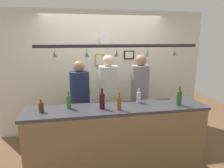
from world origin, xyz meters
TOP-DOWN VIEW (x-y plane):
  - ground_plane at (0.00, 0.00)m, footprint 8.00×8.00m
  - back_wall at (0.00, 1.10)m, footprint 4.40×0.06m
  - bar_counter at (0.00, -0.51)m, footprint 2.70×0.55m
  - overhead_glass_rack at (0.00, -0.30)m, footprint 2.20×0.36m
  - hanging_wineglass_far_left at (-0.86, -0.26)m, footprint 0.07×0.07m
  - hanging_wineglass_left at (-0.43, -0.31)m, footprint 0.07×0.07m
  - hanging_wineglass_center_left at (0.00, -0.27)m, footprint 0.07×0.07m
  - hanging_wineglass_center at (0.44, -0.35)m, footprint 0.07×0.07m
  - hanging_wineglass_center_right at (0.88, -0.31)m, footprint 0.07×0.07m
  - person_left_navy_shirt at (-0.53, 0.34)m, footprint 0.34×0.34m
  - person_middle_white_patterned_shirt at (-0.02, 0.34)m, footprint 0.34×0.34m
  - person_right_grey_shirt at (0.57, 0.34)m, footprint 0.34×0.34m
  - bottle_beer_amber_tall at (-0.00, -0.46)m, footprint 0.06×0.06m
  - bottle_wine_dark_red at (-0.23, -0.37)m, footprint 0.08×0.08m
  - bottle_soda_clear at (0.37, -0.20)m, footprint 0.06×0.06m
  - bottle_beer_green_import at (-0.71, -0.27)m, footprint 0.06×0.06m
  - bottle_beer_brown_stubby at (-1.08, -0.35)m, footprint 0.07×0.07m
  - bottle_champagne_green at (0.94, -0.44)m, footprint 0.08×0.08m
  - picture_frame_crest at (-0.09, 1.06)m, footprint 0.18×0.02m
  - picture_frame_upper_small at (0.55, 1.06)m, footprint 0.22×0.02m
  - wall_clock at (0.03, 1.05)m, footprint 0.22×0.03m

SIDE VIEW (x-z plane):
  - ground_plane at x=0.00m, z-range 0.00..0.00m
  - bar_counter at x=0.00m, z-range 0.18..1.21m
  - person_left_navy_shirt at x=-0.53m, z-range 0.17..1.83m
  - person_right_grey_shirt at x=0.57m, z-range 0.18..1.93m
  - person_middle_white_patterned_shirt at x=-0.02m, z-range 0.18..1.93m
  - bottle_beer_brown_stubby at x=-1.08m, z-range 1.01..1.19m
  - bottle_soda_clear at x=0.37m, z-range 1.01..1.24m
  - bottle_beer_amber_tall at x=0.00m, z-range 1.00..1.26m
  - bottle_beer_green_import at x=-0.71m, z-range 1.01..1.27m
  - bottle_wine_dark_red at x=-0.23m, z-range 1.00..1.30m
  - bottle_champagne_green at x=0.94m, z-range 1.00..1.30m
  - back_wall at x=0.00m, z-range 0.00..2.60m
  - picture_frame_crest at x=-0.09m, z-range 1.46..1.72m
  - picture_frame_upper_small at x=0.55m, z-range 1.60..1.78m
  - hanging_wineglass_far_left at x=-0.86m, z-range 1.75..1.88m
  - hanging_wineglass_left at x=-0.43m, z-range 1.75..1.88m
  - hanging_wineglass_center_left at x=0.00m, z-range 1.75..1.88m
  - hanging_wineglass_center at x=0.44m, z-range 1.75..1.88m
  - hanging_wineglass_center_right at x=0.88m, z-range 1.75..1.88m
  - overhead_glass_rack at x=0.00m, z-range 1.91..1.95m
  - wall_clock at x=0.03m, z-range 1.89..2.11m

